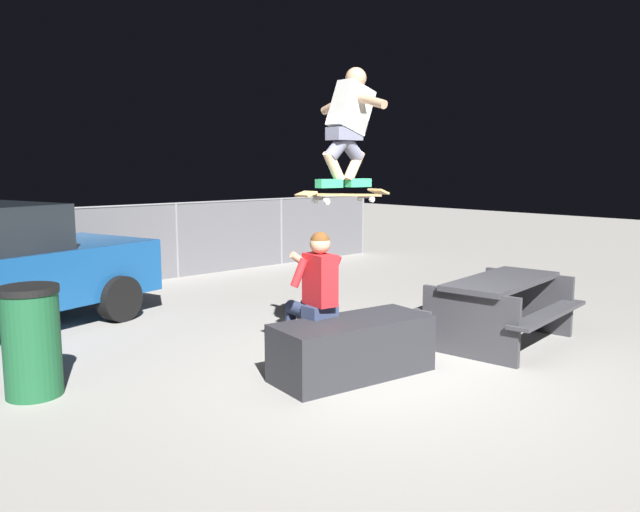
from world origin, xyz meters
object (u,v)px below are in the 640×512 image
Objects in this scene: picnic_table_back at (501,300)px; ledge_box_main at (353,348)px; skater_airborne at (349,122)px; trash_bin at (32,341)px; skateboard at (344,195)px; person_sitting_on_ledge at (314,292)px; kicker_ramp at (456,327)px.

ledge_box_main is at bearing 171.24° from picnic_table_back.
skater_airborne reaches higher than trash_bin.
skateboard is 0.69m from skater_airborne.
ledge_box_main is at bearing -71.33° from person_sitting_on_ledge.
ledge_box_main is 2.16m from skater_airborne.
skater_airborne is (0.09, 0.16, 2.15)m from ledge_box_main.
ledge_box_main is 2.11m from picnic_table_back.
skater_airborne is at bearing -3.96° from skateboard.
person_sitting_on_ledge is at bearing 177.53° from kicker_ramp.
picnic_table_back is at bearing -92.82° from kicker_ramp.
ledge_box_main is 1.60× the size of trash_bin.
skater_airborne is at bearing 166.41° from picnic_table_back.
ledge_box_main is at bearing -31.62° from trash_bin.
skater_airborne is 0.60× the size of picnic_table_back.
picnic_table_back is at bearing -13.33° from skateboard.
kicker_ramp is (2.10, 0.31, -0.22)m from ledge_box_main.
ledge_box_main is at bearing -101.10° from skateboard.
person_sitting_on_ledge is at bearing 108.67° from ledge_box_main.
person_sitting_on_ledge is 1.41× the size of trash_bin.
ledge_box_main is 1.13× the size of person_sitting_on_ledge.
picnic_table_back is at bearing -18.25° from person_sitting_on_ledge.
picnic_table_back is at bearing -13.59° from skater_airborne.
person_sitting_on_ledge is 2.59m from trash_bin.
skateboard is at bearing -55.21° from person_sitting_on_ledge.
skateboard reaches higher than trash_bin.
ledge_box_main is 1.47m from skateboard.
kicker_ramp is at bearing -2.47° from person_sitting_on_ledge.
skateboard is 0.92× the size of skater_airborne.
skateboard is at bearing 78.90° from ledge_box_main.
person_sitting_on_ledge is at bearing 132.32° from skater_airborne.
skater_airborne reaches higher than picnic_table_back.
person_sitting_on_ledge is at bearing 161.75° from picnic_table_back.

